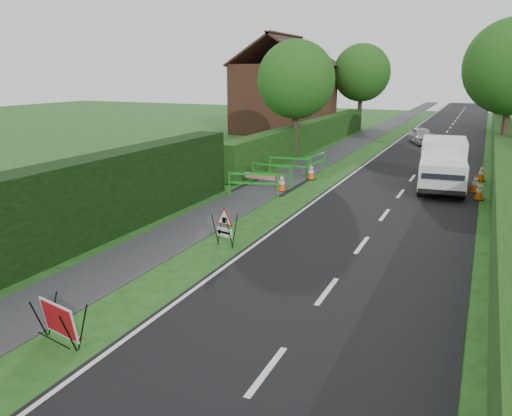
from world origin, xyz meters
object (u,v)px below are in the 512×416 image
(triangle_sign, at_px, (224,224))
(works_van, at_px, (443,164))
(red_rect_sign, at_px, (59,321))
(hatchback_car, at_px, (422,136))

(triangle_sign, distance_m, works_van, 11.57)
(red_rect_sign, height_order, works_van, works_van)
(triangle_sign, xyz_separation_m, works_van, (5.06, 10.40, 0.43))
(triangle_sign, distance_m, hatchback_car, 24.93)
(hatchback_car, bearing_deg, triangle_sign, -116.31)
(triangle_sign, relative_size, hatchback_car, 0.29)
(triangle_sign, bearing_deg, hatchback_car, 95.45)
(works_van, xyz_separation_m, hatchback_car, (-2.53, 14.40, -0.54))
(triangle_sign, bearing_deg, red_rect_sign, -80.95)
(red_rect_sign, height_order, hatchback_car, hatchback_car)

